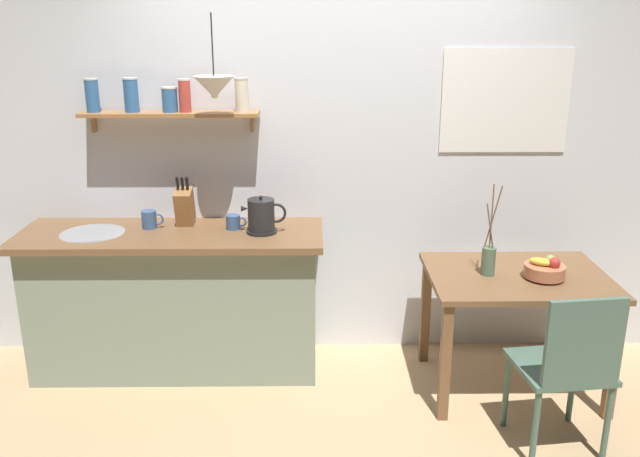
{
  "coord_description": "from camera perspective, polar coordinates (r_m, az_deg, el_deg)",
  "views": [
    {
      "loc": [
        -0.14,
        -3.56,
        2.16
      ],
      "look_at": [
        -0.1,
        0.25,
        0.95
      ],
      "focal_mm": 37.83,
      "sensor_mm": 36.0,
      "label": 1
    }
  ],
  "objects": [
    {
      "name": "wall_shelf",
      "position": [
        4.18,
        -12.91,
        10.26
      ],
      "size": [
        1.07,
        0.2,
        0.33
      ],
      "color": "#9E6B3D"
    },
    {
      "name": "dining_table",
      "position": [
        4.1,
        16.27,
        -5.16
      ],
      "size": [
        1.03,
        0.77,
        0.73
      ],
      "color": "brown",
      "rests_on": "ground_plane"
    },
    {
      "name": "twig_vase",
      "position": [
        3.98,
        14.07,
        -2.49
      ],
      "size": [
        0.09,
        0.08,
        0.53
      ],
      "color": "#567056",
      "rests_on": "dining_table"
    },
    {
      "name": "electric_kettle",
      "position": [
        4.02,
        -4.95,
        1.04
      ],
      "size": [
        0.27,
        0.18,
        0.23
      ],
      "color": "black",
      "rests_on": "kitchen_counter"
    },
    {
      "name": "fruit_bowl",
      "position": [
        4.02,
        18.5,
        -3.3
      ],
      "size": [
        0.23,
        0.23,
        0.14
      ],
      "color": "#BC704C",
      "rests_on": "dining_table"
    },
    {
      "name": "knife_block",
      "position": [
        4.22,
        -11.4,
        1.88
      ],
      "size": [
        0.1,
        0.18,
        0.32
      ],
      "color": "#9E6B3D",
      "rests_on": "kitchen_counter"
    },
    {
      "name": "ground_plane",
      "position": [
        4.17,
        1.45,
        -13.6
      ],
      "size": [
        14.0,
        14.0,
        0.0
      ],
      "primitive_type": "plane",
      "color": "tan"
    },
    {
      "name": "back_wall",
      "position": [
        4.31,
        4.02,
        6.73
      ],
      "size": [
        6.8,
        0.11,
        2.7
      ],
      "color": "silver",
      "rests_on": "ground_plane"
    },
    {
      "name": "coffee_mug_by_sink",
      "position": [
        4.23,
        -14.21,
        0.75
      ],
      "size": [
        0.14,
        0.09,
        0.11
      ],
      "color": "#3D5B89",
      "rests_on": "kitchen_counter"
    },
    {
      "name": "kitchen_counter",
      "position": [
        4.32,
        -12.1,
        -5.91
      ],
      "size": [
        1.83,
        0.63,
        0.92
      ],
      "color": "gray",
      "rests_on": "ground_plane"
    },
    {
      "name": "coffee_mug_spare",
      "position": [
        4.13,
        -7.32,
        0.55
      ],
      "size": [
        0.13,
        0.09,
        0.09
      ],
      "color": "#3D5B89",
      "rests_on": "kitchen_counter"
    },
    {
      "name": "pendant_lamp",
      "position": [
        3.92,
        -8.94,
        11.73
      ],
      "size": [
        0.23,
        0.23,
        0.47
      ],
      "color": "black"
    },
    {
      "name": "dining_chair_near",
      "position": [
        3.63,
        20.27,
        -10.68
      ],
      "size": [
        0.49,
        0.47,
        0.91
      ],
      "color": "#4C6B5B",
      "rests_on": "ground_plane"
    }
  ]
}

